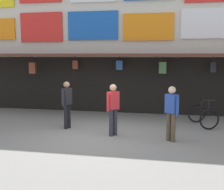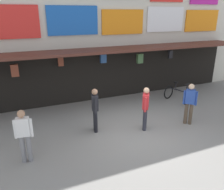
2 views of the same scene
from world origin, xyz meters
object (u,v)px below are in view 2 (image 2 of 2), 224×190
Objects in this scene: pedestrian_in_yellow at (95,108)px; pedestrian_in_black at (146,106)px; pedestrian_in_blue at (24,133)px; bicycle_parked at (178,94)px; pedestrian_in_white at (190,102)px.

pedestrian_in_black is at bearing -18.43° from pedestrian_in_yellow.
pedestrian_in_blue is (-2.51, -0.99, 0.00)m from pedestrian_in_yellow.
pedestrian_in_yellow is at bearing -164.90° from bicycle_parked.
pedestrian_in_white is at bearing -118.55° from bicycle_parked.
pedestrian_in_black is at bearing 5.28° from pedestrian_in_blue.
bicycle_parked is 2.51m from pedestrian_in_white.
pedestrian_in_white is 1.00× the size of pedestrian_in_blue.
pedestrian_in_black is 4.30m from pedestrian_in_blue.
pedestrian_in_yellow is at bearing 21.52° from pedestrian_in_blue.
bicycle_parked is at bearing 15.10° from pedestrian_in_yellow.
pedestrian_in_blue is (-7.29, -2.28, 0.55)m from bicycle_parked.
pedestrian_in_white is at bearing 1.20° from pedestrian_in_blue.
pedestrian_in_white is (3.61, -0.86, 0.00)m from pedestrian_in_yellow.
bicycle_parked is at bearing 61.45° from pedestrian_in_white.
pedestrian_in_black is at bearing 171.70° from pedestrian_in_white.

